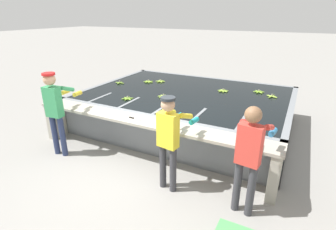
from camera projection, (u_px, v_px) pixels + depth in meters
name	position (u px, v px, depth m)	size (l,w,h in m)	color
ground_plane	(138.00, 166.00, 4.97)	(80.00, 80.00, 0.00)	gray
wash_tank	(186.00, 109.00, 6.68)	(4.93, 3.63, 0.86)	gray
work_ledge	(143.00, 131.00, 4.93)	(4.93, 0.45, 0.86)	#A8A393
worker_0	(55.00, 106.00, 5.04)	(0.44, 0.73, 1.69)	navy
worker_1	(169.00, 136.00, 4.02)	(0.47, 0.73, 1.58)	#38383D
worker_2	(249.00, 152.00, 3.50)	(0.47, 0.73, 1.63)	#38383D
banana_bunch_floating_0	(272.00, 96.00, 6.15)	(0.27, 0.27, 0.08)	#9EC642
banana_bunch_floating_1	(163.00, 96.00, 6.15)	(0.28, 0.28, 0.08)	#9EC642
banana_bunch_floating_2	(160.00, 81.00, 7.50)	(0.28, 0.28, 0.08)	#9EC642
banana_bunch_floating_3	(223.00, 91.00, 6.59)	(0.28, 0.28, 0.08)	#93BC3D
banana_bunch_floating_4	(127.00, 99.00, 6.00)	(0.27, 0.28, 0.08)	#75A333
banana_bunch_floating_5	(259.00, 92.00, 6.50)	(0.28, 0.28, 0.08)	#7FAD33
banana_bunch_floating_6	(148.00, 82.00, 7.46)	(0.28, 0.28, 0.08)	#8CB738
banana_bunch_floating_7	(120.00, 83.00, 7.33)	(0.28, 0.28, 0.08)	#75A333
knife_0	(135.00, 118.00, 4.89)	(0.35, 0.04, 0.02)	silver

